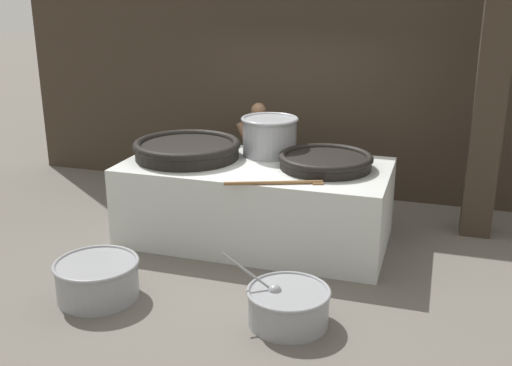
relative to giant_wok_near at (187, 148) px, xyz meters
name	(u,v)px	position (x,y,z in m)	size (l,w,h in m)	color
ground_plane	(256,238)	(0.90, 0.00, -1.10)	(60.00, 60.00, 0.00)	#666059
back_wall	(299,58)	(0.90, 2.10, 0.93)	(8.99, 0.24, 4.07)	#382D23
support_pillar	(493,74)	(3.54, 1.05, 0.93)	(0.37, 0.37, 4.07)	#382D23
hearth_platform	(256,202)	(0.90, 0.00, -0.61)	(3.21, 1.61, 0.98)	silver
giant_wok_near	(187,148)	(0.00, 0.00, 0.00)	(1.34, 1.34, 0.22)	black
giant_wok_far	(326,161)	(1.74, 0.07, -0.03)	(1.12, 1.12, 0.17)	black
stock_pot	(270,135)	(0.95, 0.43, 0.14)	(0.73, 0.73, 0.49)	gray
stirring_paddle	(279,183)	(1.38, -0.69, -0.10)	(1.04, 0.46, 0.04)	brown
cook	(258,150)	(0.54, 1.24, -0.30)	(0.37, 0.56, 1.49)	brown
prep_bowl_vegetables	(288,304)	(1.80, -1.82, -0.91)	(1.03, 0.80, 0.67)	gray
prep_bowl_meat	(97,278)	(-0.17, -1.93, -0.88)	(0.86, 0.86, 0.40)	gray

